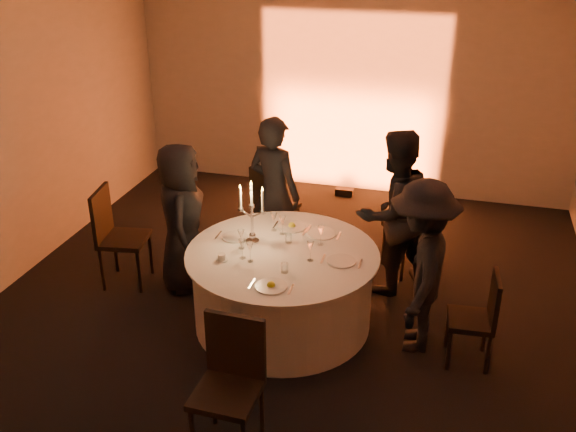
% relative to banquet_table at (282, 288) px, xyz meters
% --- Properties ---
extents(floor, '(7.00, 7.00, 0.00)m').
position_rel_banquet_table_xyz_m(floor, '(0.00, 0.00, -0.38)').
color(floor, black).
rests_on(floor, ground).
extents(ceiling, '(7.00, 7.00, 0.00)m').
position_rel_banquet_table_xyz_m(ceiling, '(0.00, 0.00, 2.62)').
color(ceiling, white).
rests_on(ceiling, wall_back).
extents(wall_back, '(7.00, 0.00, 7.00)m').
position_rel_banquet_table_xyz_m(wall_back, '(0.00, 3.50, 1.12)').
color(wall_back, beige).
rests_on(wall_back, floor).
extents(uplighter_fixture, '(0.25, 0.12, 0.10)m').
position_rel_banquet_table_xyz_m(uplighter_fixture, '(0.00, 3.20, -0.33)').
color(uplighter_fixture, black).
rests_on(uplighter_fixture, floor).
extents(banquet_table, '(1.80, 1.80, 0.77)m').
position_rel_banquet_table_xyz_m(banquet_table, '(0.00, 0.00, 0.00)').
color(banquet_table, black).
rests_on(banquet_table, floor).
extents(chair_left, '(0.53, 0.53, 1.06)m').
position_rel_banquet_table_xyz_m(chair_left, '(-1.90, 0.28, 0.22)').
color(chair_left, black).
rests_on(chair_left, floor).
extents(chair_back_left, '(0.55, 0.55, 1.00)m').
position_rel_banquet_table_xyz_m(chair_back_left, '(-0.55, 1.48, 0.18)').
color(chair_back_left, black).
rests_on(chair_back_left, floor).
extents(chair_back_right, '(0.66, 0.66, 1.07)m').
position_rel_banquet_table_xyz_m(chair_back_right, '(1.12, 1.29, 0.22)').
color(chair_back_right, black).
rests_on(chair_back_right, floor).
extents(chair_right, '(0.41, 0.41, 0.87)m').
position_rel_banquet_table_xyz_m(chair_right, '(1.80, -0.13, 0.10)').
color(chair_right, black).
rests_on(chair_right, floor).
extents(chair_front, '(0.47, 0.47, 1.04)m').
position_rel_banquet_table_xyz_m(chair_front, '(0.05, -1.57, 0.20)').
color(chair_front, black).
rests_on(chair_front, floor).
extents(guest_left, '(0.72, 0.89, 1.58)m').
position_rel_banquet_table_xyz_m(guest_left, '(-1.18, 0.39, 0.41)').
color(guest_left, black).
rests_on(guest_left, floor).
extents(guest_back_left, '(0.73, 0.60, 1.72)m').
position_rel_banquet_table_xyz_m(guest_back_left, '(-0.40, 1.09, 0.48)').
color(guest_back_left, black).
rests_on(guest_back_left, floor).
extents(guest_back_right, '(1.07, 1.06, 1.74)m').
position_rel_banquet_table_xyz_m(guest_back_right, '(0.90, 0.92, 0.49)').
color(guest_back_right, black).
rests_on(guest_back_right, floor).
extents(guest_right, '(0.61, 1.05, 1.62)m').
position_rel_banquet_table_xyz_m(guest_right, '(1.26, -0.01, 0.42)').
color(guest_right, black).
rests_on(guest_right, floor).
extents(plate_left, '(0.36, 0.25, 0.01)m').
position_rel_banquet_table_xyz_m(plate_left, '(-0.52, 0.17, 0.39)').
color(plate_left, silver).
rests_on(plate_left, banquet_table).
extents(plate_back_left, '(0.36, 0.29, 0.08)m').
position_rel_banquet_table_xyz_m(plate_back_left, '(-0.05, 0.53, 0.40)').
color(plate_back_left, silver).
rests_on(plate_back_left, banquet_table).
extents(plate_back_right, '(0.35, 0.28, 0.01)m').
position_rel_banquet_table_xyz_m(plate_back_right, '(0.27, 0.45, 0.39)').
color(plate_back_right, silver).
rests_on(plate_back_right, banquet_table).
extents(plate_right, '(0.36, 0.26, 0.01)m').
position_rel_banquet_table_xyz_m(plate_right, '(0.56, -0.03, 0.39)').
color(plate_right, silver).
rests_on(plate_right, banquet_table).
extents(plate_front, '(0.36, 0.27, 0.08)m').
position_rel_banquet_table_xyz_m(plate_front, '(0.07, -0.61, 0.40)').
color(plate_front, silver).
rests_on(plate_front, banquet_table).
extents(coffee_cup, '(0.11, 0.11, 0.07)m').
position_rel_banquet_table_xyz_m(coffee_cup, '(-0.49, -0.29, 0.42)').
color(coffee_cup, silver).
rests_on(coffee_cup, banquet_table).
extents(candelabra, '(0.27, 0.13, 0.63)m').
position_rel_banquet_table_xyz_m(candelabra, '(-0.33, 0.12, 0.61)').
color(candelabra, silver).
rests_on(candelabra, banquet_table).
extents(wine_glass_a, '(0.07, 0.07, 0.19)m').
position_rel_banquet_table_xyz_m(wine_glass_a, '(0.31, 0.24, 0.52)').
color(wine_glass_a, white).
rests_on(wine_glass_a, banquet_table).
extents(wine_glass_b, '(0.07, 0.07, 0.19)m').
position_rel_banquet_table_xyz_m(wine_glass_b, '(-0.10, 0.36, 0.52)').
color(wine_glass_b, white).
rests_on(wine_glass_b, banquet_table).
extents(wine_glass_c, '(0.07, 0.07, 0.19)m').
position_rel_banquet_table_xyz_m(wine_glass_c, '(0.29, -0.08, 0.52)').
color(wine_glass_c, white).
rests_on(wine_glass_c, banquet_table).
extents(wine_glass_d, '(0.07, 0.07, 0.19)m').
position_rel_banquet_table_xyz_m(wine_glass_d, '(-0.20, 0.41, 0.52)').
color(wine_glass_d, white).
rests_on(wine_glass_d, banquet_table).
extents(wine_glass_e, '(0.07, 0.07, 0.19)m').
position_rel_banquet_table_xyz_m(wine_glass_e, '(-0.32, -0.20, 0.52)').
color(wine_glass_e, white).
rests_on(wine_glass_e, banquet_table).
extents(wine_glass_f, '(0.07, 0.07, 0.19)m').
position_rel_banquet_table_xyz_m(wine_glass_f, '(-0.39, -0.03, 0.52)').
color(wine_glass_f, white).
rests_on(wine_glass_f, banquet_table).
extents(wine_glass_g, '(0.07, 0.07, 0.19)m').
position_rel_banquet_table_xyz_m(wine_glass_g, '(-0.23, -0.24, 0.52)').
color(wine_glass_g, white).
rests_on(wine_glass_g, banquet_table).
extents(tumbler_a, '(0.07, 0.07, 0.09)m').
position_rel_banquet_table_xyz_m(tumbler_a, '(0.00, 0.20, 0.43)').
color(tumbler_a, white).
rests_on(tumbler_a, banquet_table).
extents(tumbler_b, '(0.07, 0.07, 0.09)m').
position_rel_banquet_table_xyz_m(tumbler_b, '(0.12, -0.34, 0.43)').
color(tumbler_b, white).
rests_on(tumbler_b, banquet_table).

